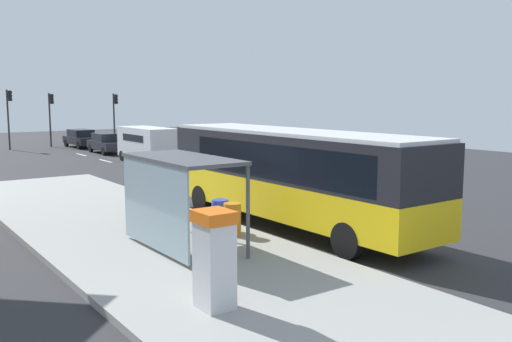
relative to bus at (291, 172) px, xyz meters
name	(u,v)px	position (x,y,z in m)	size (l,w,h in m)	color
ground_plane	(170,179)	(1.71, 12.24, -1.86)	(56.00, 92.00, 0.04)	#2D2D30
sidewalk_platform	(158,244)	(-4.69, 0.24, -1.75)	(6.20, 30.00, 0.18)	#999993
lane_stripe_seg_1	(395,235)	(1.96, -2.76, -1.84)	(0.16, 2.20, 0.01)	silver
lane_stripe_seg_2	(294,209)	(1.96, 2.24, -1.84)	(0.16, 2.20, 0.01)	silver
lane_stripe_seg_3	(224,191)	(1.96, 7.24, -1.84)	(0.16, 2.20, 0.01)	silver
lane_stripe_seg_4	(174,178)	(1.96, 12.24, -1.84)	(0.16, 2.20, 0.01)	silver
lane_stripe_seg_5	(136,169)	(1.96, 17.24, -1.84)	(0.16, 2.20, 0.01)	silver
lane_stripe_seg_6	(106,161)	(1.96, 22.24, -1.84)	(0.16, 2.20, 0.01)	silver
lane_stripe_seg_7	(81,155)	(1.96, 27.24, -1.84)	(0.16, 2.20, 0.01)	silver
bus	(291,172)	(0.00, 0.00, 0.00)	(2.63, 11.03, 3.21)	yellow
white_van	(147,142)	(3.91, 19.79, -0.50)	(2.07, 5.22, 2.30)	white
sedan_near	(81,138)	(4.01, 33.36, -1.05)	(1.97, 4.46, 1.52)	black
sedan_far	(107,143)	(4.01, 27.32, -1.05)	(1.90, 4.43, 1.52)	black
ticket_machine	(214,259)	(-5.99, -5.08, -0.67)	(0.66, 0.76, 1.94)	silver
recycling_bin_orange	(232,219)	(-2.49, -0.31, -1.19)	(0.52, 0.52, 0.95)	orange
recycling_bin_blue	(220,215)	(-2.49, 0.39, -1.19)	(0.52, 0.52, 0.95)	blue
traffic_light_near_side	(115,111)	(7.22, 33.75, 1.22)	(0.49, 0.28, 4.57)	#2D2D2D
traffic_light_far_side	(9,110)	(-1.39, 34.55, 1.40)	(0.49, 0.28, 4.86)	#2D2D2D
traffic_light_median	(51,111)	(2.12, 35.35, 1.23)	(0.49, 0.28, 4.60)	#2D2D2D
bus_shelter	(172,179)	(-4.70, -0.76, 0.25)	(1.80, 4.00, 2.50)	#4C4C51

